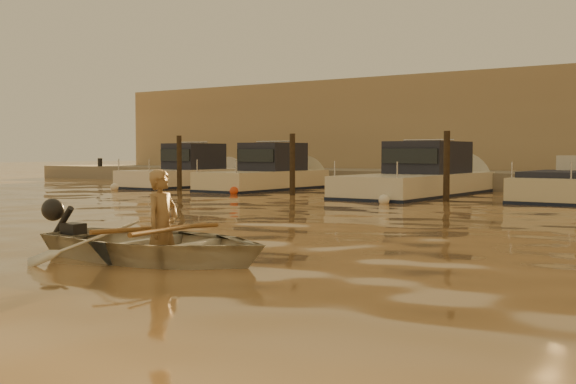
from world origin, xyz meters
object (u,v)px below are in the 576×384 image
Objects in this scene: person at (162,227)px; moored_boat_3 at (563,193)px; dinghy at (156,243)px; moored_boat_0 at (185,171)px; moored_boat_2 at (418,176)px; waterfront_building at (570,129)px; moored_boat_1 at (264,173)px.

moored_boat_3 is (1.30, 14.90, -0.21)m from person.
dinghy is 0.50× the size of moored_boat_0.
moored_boat_3 is (1.40, 14.91, 0.00)m from dinghy.
waterfront_building reaches higher than moored_boat_2.
person is 0.23× the size of moored_boat_1.
moored_boat_0 reaches higher than person.
moored_boat_1 is at bearing 180.00° from moored_boat_2.
waterfront_building is at bearing -3.04° from dinghy.
moored_boat_0 is 14.73m from moored_boat_3.
dinghy is 0.51× the size of moored_boat_1.
moored_boat_2 is 4.52m from moored_boat_3.
moored_boat_2 is 0.18× the size of waterfront_building.
moored_boat_0 is at bearing -138.14° from waterfront_building.
moored_boat_0 is (-13.42, 14.90, 0.19)m from person.
moored_boat_1 is at bearing 26.67° from dinghy.
moored_boat_2 reaches higher than dinghy.
waterfront_building is (-1.05, 25.91, 2.18)m from dinghy.
moored_boat_2 is (10.22, 0.00, 0.00)m from moored_boat_0.
moored_boat_2 is at bearing 6.40° from dinghy.
moored_boat_3 is 0.12× the size of waterfront_building.
moored_boat_0 reaches higher than dinghy.
dinghy is 20.00m from moored_boat_0.
moored_boat_2 is at bearing 180.00° from moored_boat_3.
moored_boat_1 is 10.73m from moored_boat_3.
waterfront_building reaches higher than person.
moored_boat_0 is at bearing 36.66° from person.
waterfront_building is (8.28, 11.00, 1.77)m from moored_boat_1.
moored_boat_0 is 0.14× the size of waterfront_building.
moored_boat_3 is at bearing -10.71° from dinghy.
moored_boat_0 and moored_boat_2 have the same top height.
moored_boat_1 is 1.17× the size of moored_boat_3.
moored_boat_0 reaches higher than moored_boat_3.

